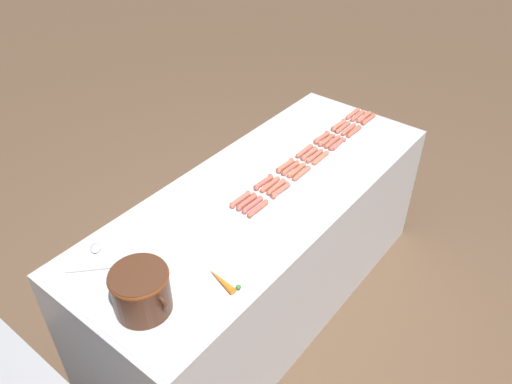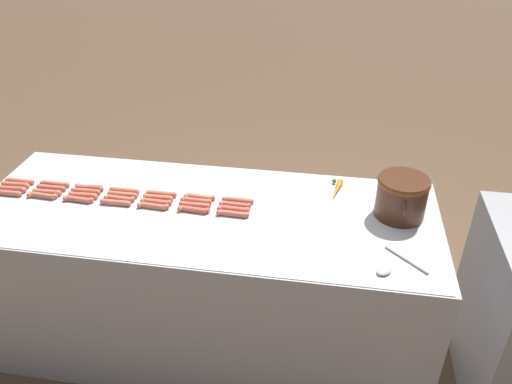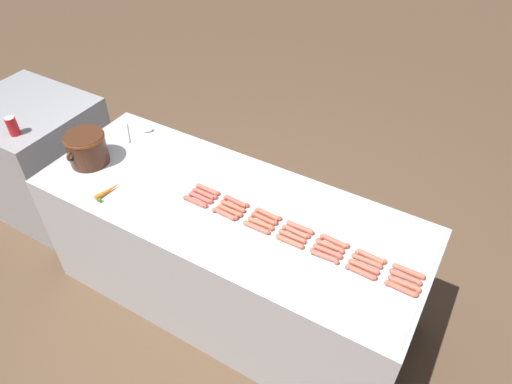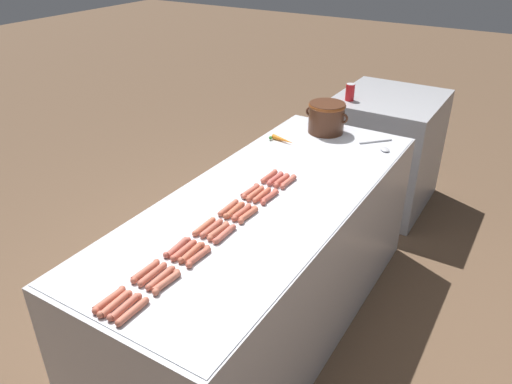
{
  "view_description": "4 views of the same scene",
  "coord_description": "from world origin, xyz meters",
  "px_view_note": "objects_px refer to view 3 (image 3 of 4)",
  "views": [
    {
      "loc": [
        -1.28,
        1.67,
        2.47
      ],
      "look_at": [
        -0.07,
        0.15,
        0.97
      ],
      "focal_mm": 35.26,
      "sensor_mm": 36.0,
      "label": 1
    },
    {
      "loc": [
        1.95,
        0.57,
        2.23
      ],
      "look_at": [
        -0.11,
        0.24,
        0.92
      ],
      "focal_mm": 35.72,
      "sensor_mm": 36.0,
      "label": 2
    },
    {
      "loc": [
        -1.52,
        -1.08,
        2.62
      ],
      "look_at": [
        0.13,
        -0.11,
        0.89
      ],
      "focal_mm": 32.72,
      "sensor_mm": 36.0,
      "label": 3
    },
    {
      "loc": [
        1.08,
        -1.88,
        2.07
      ],
      "look_at": [
        -0.01,
        -0.11,
        0.92
      ],
      "focal_mm": 34.42,
      "sensor_mm": 36.0,
      "label": 4
    }
  ],
  "objects_px": {
    "hot_dog_6": "(195,202)",
    "soda_can": "(12,126)",
    "hot_dog_21": "(409,271)",
    "hot_dog_8": "(364,267)",
    "hot_dog_24": "(300,228)",
    "hot_dog_27": "(208,190)",
    "hot_dog_7": "(405,284)",
    "hot_dog_10": "(292,236)",
    "hot_dog_0": "(401,289)",
    "hot_dog_25": "(268,214)",
    "hot_dog_9": "(328,251)",
    "hot_dog_2": "(324,256)",
    "carrot": "(108,191)",
    "hot_dog_18": "(264,219)",
    "hot_dog_4": "(256,228)",
    "back_cabinet": "(40,158)",
    "hot_dog_20": "(205,194)",
    "hot_dog_23": "(334,241)",
    "bean_pot": "(87,147)",
    "hot_dog_5": "(225,214)",
    "hot_dog_17": "(296,232)",
    "hot_dog_16": "(330,246)",
    "hot_dog_1": "(361,272)",
    "hot_dog_3": "(290,242)",
    "hot_dog_13": "(201,198)",
    "hot_dog_22": "(371,257)",
    "hot_dog_15": "(367,261)",
    "hot_dog_19": "(233,206)",
    "hot_dog_12": "(230,211)",
    "hot_dog_26": "(236,201)",
    "hot_dog_11": "(261,223)",
    "hot_dog_14": "(406,277)"
  },
  "relations": [
    {
      "from": "hot_dog_27",
      "to": "carrot",
      "type": "xyz_separation_m",
      "value": [
        -0.3,
        0.48,
        0.0
      ]
    },
    {
      "from": "hot_dog_19",
      "to": "hot_dog_25",
      "type": "relative_size",
      "value": 1.0
    },
    {
      "from": "hot_dog_6",
      "to": "soda_can",
      "type": "relative_size",
      "value": 1.27
    },
    {
      "from": "hot_dog_17",
      "to": "hot_dog_2",
      "type": "bearing_deg",
      "value": -111.32
    },
    {
      "from": "hot_dog_2",
      "to": "carrot",
      "type": "distance_m",
      "value": 1.26
    },
    {
      "from": "soda_can",
      "to": "hot_dog_15",
      "type": "bearing_deg",
      "value": -85.83
    },
    {
      "from": "hot_dog_3",
      "to": "hot_dog_10",
      "type": "xyz_separation_m",
      "value": [
        0.04,
        0.01,
        0.0
      ]
    },
    {
      "from": "hot_dog_19",
      "to": "hot_dog_7",
      "type": "bearing_deg",
      "value": -92.21
    },
    {
      "from": "hot_dog_12",
      "to": "hot_dog_2",
      "type": "bearing_deg",
      "value": -93.41
    },
    {
      "from": "hot_dog_16",
      "to": "hot_dog_9",
      "type": "bearing_deg",
      "value": -173.16
    },
    {
      "from": "hot_dog_4",
      "to": "hot_dog_14",
      "type": "bearing_deg",
      "value": -84.26
    },
    {
      "from": "hot_dog_22",
      "to": "hot_dog_23",
      "type": "bearing_deg",
      "value": 88.82
    },
    {
      "from": "hot_dog_10",
      "to": "hot_dog_17",
      "type": "xyz_separation_m",
      "value": [
        0.04,
        -0.0,
        0.0
      ]
    },
    {
      "from": "back_cabinet",
      "to": "hot_dog_16",
      "type": "xyz_separation_m",
      "value": [
        -0.07,
        -2.36,
        0.42
      ]
    },
    {
      "from": "hot_dog_26",
      "to": "hot_dog_3",
      "type": "bearing_deg",
      "value": -106.06
    },
    {
      "from": "hot_dog_0",
      "to": "hot_dog_25",
      "type": "xyz_separation_m",
      "value": [
        0.11,
        0.76,
        0.0
      ]
    },
    {
      "from": "hot_dog_24",
      "to": "hot_dog_27",
      "type": "xyz_separation_m",
      "value": [
        0.0,
        0.58,
        0.0
      ]
    },
    {
      "from": "hot_dog_7",
      "to": "hot_dog_27",
      "type": "bearing_deg",
      "value": 86.02
    },
    {
      "from": "hot_dog_16",
      "to": "soda_can",
      "type": "height_order",
      "value": "soda_can"
    },
    {
      "from": "hot_dog_7",
      "to": "hot_dog_10",
      "type": "height_order",
      "value": "same"
    },
    {
      "from": "hot_dog_1",
      "to": "soda_can",
      "type": "height_order",
      "value": "soda_can"
    },
    {
      "from": "hot_dog_15",
      "to": "carrot",
      "type": "height_order",
      "value": "carrot"
    },
    {
      "from": "back_cabinet",
      "to": "hot_dog_8",
      "type": "bearing_deg",
      "value": -92.49
    },
    {
      "from": "hot_dog_6",
      "to": "hot_dog_9",
      "type": "height_order",
      "value": "same"
    },
    {
      "from": "hot_dog_5",
      "to": "soda_can",
      "type": "height_order",
      "value": "soda_can"
    },
    {
      "from": "hot_dog_18",
      "to": "hot_dog_22",
      "type": "xyz_separation_m",
      "value": [
        0.04,
        -0.58,
        0.0
      ]
    },
    {
      "from": "hot_dog_9",
      "to": "hot_dog_21",
      "type": "distance_m",
      "value": 0.39
    },
    {
      "from": "hot_dog_21",
      "to": "hot_dog_8",
      "type": "bearing_deg",
      "value": 112.81
    },
    {
      "from": "back_cabinet",
      "to": "hot_dog_20",
      "type": "bearing_deg",
      "value": -92.48
    },
    {
      "from": "back_cabinet",
      "to": "hot_dog_20",
      "type": "relative_size",
      "value": 5.69
    },
    {
      "from": "hot_dog_20",
      "to": "bean_pot",
      "type": "xyz_separation_m",
      "value": [
        -0.1,
        0.77,
        0.1
      ]
    },
    {
      "from": "hot_dog_10",
      "to": "carrot",
      "type": "distance_m",
      "value": 1.07
    },
    {
      "from": "hot_dog_18",
      "to": "hot_dog_4",
      "type": "bearing_deg",
      "value": 178.17
    },
    {
      "from": "hot_dog_1",
      "to": "hot_dog_23",
      "type": "relative_size",
      "value": 1.0
    },
    {
      "from": "hot_dog_9",
      "to": "hot_dog_16",
      "type": "xyz_separation_m",
      "value": [
        0.04,
        0.0,
        0.0
      ]
    },
    {
      "from": "hot_dog_16",
      "to": "hot_dog_25",
      "type": "relative_size",
      "value": 1.0
    },
    {
      "from": "hot_dog_7",
      "to": "hot_dog_15",
      "type": "relative_size",
      "value": 1.0
    },
    {
      "from": "hot_dog_3",
      "to": "soda_can",
      "type": "relative_size",
      "value": 1.27
    },
    {
      "from": "hot_dog_19",
      "to": "bean_pot",
      "type": "height_order",
      "value": "bean_pot"
    },
    {
      "from": "hot_dog_17",
      "to": "bean_pot",
      "type": "distance_m",
      "value": 1.35
    },
    {
      "from": "hot_dog_15",
      "to": "hot_dog_27",
      "type": "distance_m",
      "value": 0.96
    },
    {
      "from": "hot_dog_10",
      "to": "hot_dog_23",
      "type": "relative_size",
      "value": 1.0
    },
    {
      "from": "back_cabinet",
      "to": "hot_dog_8",
      "type": "distance_m",
      "value": 2.59
    },
    {
      "from": "bean_pot",
      "to": "hot_dog_20",
      "type": "bearing_deg",
      "value": -82.83
    },
    {
      "from": "hot_dog_24",
      "to": "hot_dog_13",
      "type": "bearing_deg",
      "value": 97.25
    },
    {
      "from": "hot_dog_10",
      "to": "hot_dog_12",
      "type": "distance_m",
      "value": 0.37
    },
    {
      "from": "hot_dog_4",
      "to": "hot_dog_5",
      "type": "height_order",
      "value": "same"
    },
    {
      "from": "hot_dog_11",
      "to": "bean_pot",
      "type": "distance_m",
      "value": 1.17
    },
    {
      "from": "hot_dog_1",
      "to": "hot_dog_20",
      "type": "distance_m",
      "value": 0.95
    },
    {
      "from": "back_cabinet",
      "to": "hot_dog_22",
      "type": "distance_m",
      "value": 2.6
    }
  ]
}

